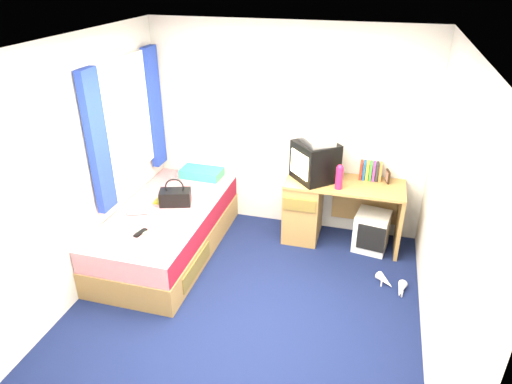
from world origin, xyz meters
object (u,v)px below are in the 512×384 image
(pink_water_bottle, at_px, (339,178))
(bed, at_px, (168,230))
(picture_frame, at_px, (388,176))
(handbag, at_px, (175,197))
(pillow, at_px, (202,172))
(aerosol_can, at_px, (337,171))
(crt_tv, at_px, (315,161))
(remote_control, at_px, (140,233))
(white_heels, at_px, (393,285))
(storage_cube, at_px, (371,231))
(vcr, at_px, (317,140))
(towel, at_px, (171,223))
(water_bottle, at_px, (138,212))
(magazine, at_px, (167,199))
(desk, at_px, (319,207))
(colour_swatch_fan, at_px, (145,233))

(pink_water_bottle, bearing_deg, bed, -162.27)
(picture_frame, xyz_separation_m, handbag, (-2.22, -0.74, -0.19))
(pillow, distance_m, aerosol_can, 1.67)
(crt_tv, bearing_deg, remote_control, -92.65)
(picture_frame, height_order, white_heels, picture_frame)
(storage_cube, bearing_deg, pink_water_bottle, -158.19)
(vcr, xyz_separation_m, pink_water_bottle, (0.29, -0.17, -0.34))
(towel, relative_size, water_bottle, 1.34)
(picture_frame, xyz_separation_m, white_heels, (0.17, -0.89, -0.78))
(aerosol_can, height_order, remote_control, aerosol_can)
(picture_frame, distance_m, water_bottle, 2.73)
(storage_cube, xyz_separation_m, picture_frame, (0.10, 0.21, 0.60))
(vcr, height_order, towel, vcr)
(magazine, xyz_separation_m, water_bottle, (-0.14, -0.40, 0.03))
(crt_tv, bearing_deg, picture_frame, 56.93)
(aerosol_can, bearing_deg, vcr, -163.34)
(white_heels, bearing_deg, handbag, 176.26)
(pillow, relative_size, towel, 1.86)
(aerosol_can, xyz_separation_m, handbag, (-1.67, -0.68, -0.21))
(pink_water_bottle, distance_m, white_heels, 1.22)
(desk, relative_size, picture_frame, 9.29)
(bed, bearing_deg, crt_tv, 26.35)
(desk, relative_size, white_heels, 3.91)
(pink_water_bottle, bearing_deg, handbag, -165.72)
(picture_frame, bearing_deg, desk, 175.52)
(crt_tv, height_order, handbag, crt_tv)
(aerosol_can, bearing_deg, bed, -154.89)
(storage_cube, distance_m, water_bottle, 2.58)
(crt_tv, relative_size, colour_swatch_fan, 2.68)
(pink_water_bottle, xyz_separation_m, white_heels, (0.67, -0.59, -0.83))
(white_heels, bearing_deg, vcr, 141.37)
(handbag, bearing_deg, crt_tv, 5.15)
(storage_cube, relative_size, magazine, 1.58)
(handbag, bearing_deg, water_bottle, -149.95)
(pillow, height_order, pink_water_bottle, pink_water_bottle)
(pillow, height_order, colour_swatch_fan, pillow)
(vcr, distance_m, handbag, 1.66)
(crt_tv, xyz_separation_m, white_heels, (0.96, -0.76, -0.93))
(desk, bearing_deg, handbag, -158.05)
(colour_swatch_fan, bearing_deg, desk, 38.84)
(remote_control, distance_m, white_heels, 2.57)
(pillow, height_order, picture_frame, picture_frame)
(pillow, xyz_separation_m, handbag, (-0.02, -0.76, 0.04))
(picture_frame, xyz_separation_m, colour_swatch_fan, (-2.26, -1.37, -0.27))
(picture_frame, bearing_deg, remote_control, -163.81)
(storage_cube, bearing_deg, picture_frame, 73.90)
(white_heels, bearing_deg, pink_water_bottle, 138.44)
(pink_water_bottle, distance_m, remote_control, 2.13)
(aerosol_can, bearing_deg, water_bottle, -152.96)
(pillow, xyz_separation_m, remote_control, (-0.10, -1.41, -0.04))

